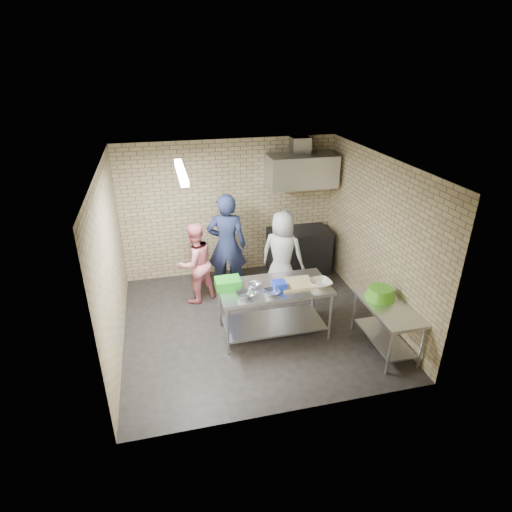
{
  "coord_description": "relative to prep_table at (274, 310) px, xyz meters",
  "views": [
    {
      "loc": [
        -1.34,
        -5.74,
        4.08
      ],
      "look_at": [
        0.1,
        0.2,
        1.15
      ],
      "focal_mm": 29.48,
      "sensor_mm": 36.0,
      "label": 1
    }
  ],
  "objects": [
    {
      "name": "fluorescent_fixture",
      "position": [
        -1.26,
        0.32,
        2.21
      ],
      "size": [
        0.1,
        1.25,
        0.08
      ],
      "primitive_type": "cube",
      "color": "white",
      "rests_on": "ceiling"
    },
    {
      "name": "ceiling",
      "position": [
        -0.26,
        0.32,
        2.27
      ],
      "size": [
        4.2,
        4.2,
        0.0
      ],
      "primitive_type": "plane",
      "rotation": [
        3.14,
        0.0,
        0.0
      ],
      "color": "black",
      "rests_on": "ground"
    },
    {
      "name": "side_counter",
      "position": [
        1.54,
        -0.78,
        -0.05
      ],
      "size": [
        0.6,
        1.2,
        0.75
      ],
      "primitive_type": "cube",
      "color": "silver",
      "rests_on": "floor"
    },
    {
      "name": "blue_tub",
      "position": [
        0.05,
        -0.1,
        0.49
      ],
      "size": [
        0.19,
        0.19,
        0.12
      ],
      "primitive_type": "cube",
      "color": "#1930BD",
      "rests_on": "prep_table"
    },
    {
      "name": "bottle_green",
      "position": [
        1.54,
        2.21,
        1.59
      ],
      "size": [
        0.06,
        0.06,
        0.15
      ],
      "primitive_type": "cylinder",
      "color": "green",
      "rests_on": "wall_shelf"
    },
    {
      "name": "cutting_board",
      "position": [
        0.35,
        -0.02,
        0.44
      ],
      "size": [
        0.52,
        0.4,
        0.03
      ],
      "primitive_type": "cube",
      "color": "#D5BE7A",
      "rests_on": "prep_table"
    },
    {
      "name": "wall_shelf",
      "position": [
        1.39,
        2.21,
        1.49
      ],
      "size": [
        0.8,
        0.2,
        0.04
      ],
      "primitive_type": "cube",
      "color": "#3F2B19",
      "rests_on": "back_wall"
    },
    {
      "name": "range_hood",
      "position": [
        1.09,
        2.02,
        1.67
      ],
      "size": [
        1.3,
        0.6,
        0.6
      ],
      "primitive_type": "cube",
      "color": "silver",
      "rests_on": "back_wall"
    },
    {
      "name": "right_wall",
      "position": [
        1.84,
        0.32,
        0.92
      ],
      "size": [
        0.06,
        4.0,
        2.7
      ],
      "primitive_type": "cube",
      "color": "tan",
      "rests_on": "ground"
    },
    {
      "name": "mixing_bowl_c",
      "position": [
        -0.1,
        -0.22,
        0.46
      ],
      "size": [
        0.28,
        0.28,
        0.06
      ],
      "primitive_type": "imported",
      "rotation": [
        0.0,
        0.0,
        0.15
      ],
      "color": "silver",
      "rests_on": "prep_table"
    },
    {
      "name": "left_wall",
      "position": [
        -2.36,
        0.32,
        0.92
      ],
      "size": [
        0.06,
        4.0,
        2.7
      ],
      "primitive_type": "cube",
      "color": "tan",
      "rests_on": "ground"
    },
    {
      "name": "woman_pink",
      "position": [
        -1.09,
        1.31,
        0.32
      ],
      "size": [
        0.91,
        0.84,
        1.49
      ],
      "primitive_type": "imported",
      "rotation": [
        0.0,
        0.0,
        3.63
      ],
      "color": "pink",
      "rests_on": "floor"
    },
    {
      "name": "stove",
      "position": [
        1.09,
        1.97,
        0.02
      ],
      "size": [
        1.2,
        0.7,
        0.9
      ],
      "primitive_type": "cube",
      "color": "black",
      "rests_on": "floor"
    },
    {
      "name": "man_navy",
      "position": [
        -0.48,
        1.44,
        0.54
      ],
      "size": [
        0.8,
        0.63,
        1.94
      ],
      "primitive_type": "imported",
      "rotation": [
        0.0,
        0.0,
        2.89
      ],
      "color": "#151634",
      "rests_on": "floor"
    },
    {
      "name": "back_wall",
      "position": [
        -0.26,
        2.32,
        0.92
      ],
      "size": [
        4.2,
        0.06,
        2.7
      ],
      "primitive_type": "cube",
      "color": "tan",
      "rests_on": "ground"
    },
    {
      "name": "prep_table",
      "position": [
        0.0,
        0.0,
        0.0
      ],
      "size": [
        1.72,
        0.86,
        0.86
      ],
      "primitive_type": "cube",
      "color": "silver",
      "rests_on": "floor"
    },
    {
      "name": "woman_white",
      "position": [
        0.49,
        1.17,
        0.38
      ],
      "size": [
        0.95,
        0.88,
        1.63
      ],
      "primitive_type": "imported",
      "rotation": [
        0.0,
        0.0,
        2.52
      ],
      "color": "silver",
      "rests_on": "floor"
    },
    {
      "name": "front_wall",
      "position": [
        -0.26,
        -1.68,
        0.92
      ],
      "size": [
        4.2,
        0.06,
        2.7
      ],
      "primitive_type": "cube",
      "color": "tan",
      "rests_on": "ground"
    },
    {
      "name": "floor",
      "position": [
        -0.26,
        0.32,
        -0.43
      ],
      "size": [
        4.2,
        4.2,
        0.0
      ],
      "primitive_type": "plane",
      "color": "black",
      "rests_on": "ground"
    },
    {
      "name": "green_basin",
      "position": [
        1.52,
        -0.53,
        0.41
      ],
      "size": [
        0.46,
        0.46,
        0.17
      ],
      "primitive_type": null,
      "color": "#59C626",
      "rests_on": "side_counter"
    },
    {
      "name": "green_crate",
      "position": [
        -0.7,
        0.12,
        0.51
      ],
      "size": [
        0.38,
        0.29,
        0.15
      ],
      "primitive_type": "cube",
      "color": "#1E931B",
      "rests_on": "prep_table"
    },
    {
      "name": "ceramic_bowl",
      "position": [
        0.7,
        -0.15,
        0.47
      ],
      "size": [
        0.37,
        0.37,
        0.08
      ],
      "primitive_type": "imported",
      "rotation": [
        0.0,
        0.0,
        0.15
      ],
      "color": "beige",
      "rests_on": "prep_table"
    },
    {
      "name": "hood_duct",
      "position": [
        1.09,
        2.17,
        2.12
      ],
      "size": [
        0.35,
        0.3,
        0.3
      ],
      "primitive_type": "cube",
      "color": "#A5A8AD",
      "rests_on": "back_wall"
    },
    {
      "name": "bottle_red",
      "position": [
        1.14,
        2.21,
        1.6
      ],
      "size": [
        0.07,
        0.07,
        0.18
      ],
      "primitive_type": "cylinder",
      "color": "#B22619",
      "rests_on": "wall_shelf"
    },
    {
      "name": "mixing_bowl_a",
      "position": [
        -0.5,
        -0.2,
        0.46
      ],
      "size": [
        0.3,
        0.3,
        0.07
      ],
      "primitive_type": "imported",
      "rotation": [
        0.0,
        0.0,
        0.15
      ],
      "color": "#AAACB1",
      "rests_on": "prep_table"
    },
    {
      "name": "mixing_bowl_b",
      "position": [
        -0.3,
        0.05,
        0.46
      ],
      "size": [
        0.23,
        0.23,
        0.06
      ],
      "primitive_type": "imported",
      "rotation": [
        0.0,
        0.0,
        0.15
      ],
      "color": "silver",
      "rests_on": "prep_table"
    }
  ]
}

